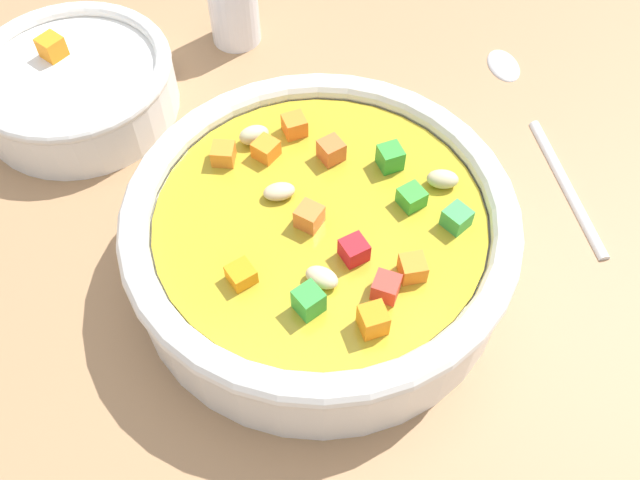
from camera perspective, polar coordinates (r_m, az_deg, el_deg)
ground_plane at (r=41.30cm, az=0.00°, el=-2.79°), size 140.00×140.00×2.00cm
soup_bowl_main at (r=38.01cm, az=0.01°, el=0.38°), size 21.16×21.16×6.03cm
spoon at (r=49.75cm, az=16.91°, el=9.86°), size 8.70×17.79×0.84cm
side_bowl_small at (r=49.83cm, az=-19.35°, el=11.88°), size 13.14×13.14×4.67cm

